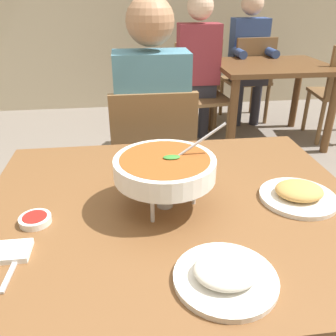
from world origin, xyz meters
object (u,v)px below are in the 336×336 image
diner_main (151,116)px  chair_bg_left (249,75)px  dining_table_main (174,230)px  curry_bowl (165,168)px  chair_diner_main (153,160)px  sauce_dish (35,219)px  patron_bg_middle (197,62)px  rice_plate (226,274)px  chair_bg_middle (200,88)px  patron_bg_left (249,52)px  chair_bg_corner (203,77)px  dining_table_far (271,78)px  appetizer_plate (299,194)px

diner_main → chair_bg_left: 2.26m
dining_table_main → diner_main: bearing=90.0°
chair_bg_left → curry_bowl: bearing=-114.2°
curry_bowl → chair_bg_left: (1.22, 2.72, -0.35)m
chair_bg_left → diner_main: bearing=-122.2°
chair_diner_main → sauce_dish: 0.95m
chair_diner_main → patron_bg_middle: size_ratio=0.69×
rice_plate → chair_bg_left: size_ratio=0.27×
rice_plate → chair_bg_middle: (0.49, 2.60, -0.24)m
chair_diner_main → sauce_dish: chair_diner_main is taller
curry_bowl → rice_plate: curry_bowl is taller
diner_main → sauce_dish: size_ratio=14.56×
patron_bg_left → dining_table_main: bearing=-113.3°
chair_diner_main → rice_plate: (0.07, -1.12, 0.24)m
chair_bg_corner → chair_bg_middle: bearing=-105.7°
diner_main → chair_bg_corner: diner_main is taller
chair_bg_left → chair_bg_corner: size_ratio=1.00×
diner_main → curry_bowl: size_ratio=3.94×
dining_table_far → sauce_dish: bearing=-126.0°
chair_diner_main → appetizer_plate: size_ratio=3.75×
chair_bg_left → patron_bg_left: bearing=-157.4°
dining_table_main → patron_bg_middle: size_ratio=0.91×
dining_table_far → chair_bg_corner: (-0.51, 0.55, -0.09)m
appetizer_plate → chair_bg_left: size_ratio=0.27×
dining_table_far → chair_bg_left: size_ratio=1.11×
dining_table_main → chair_bg_corner: bearing=75.7°
sauce_dish → chair_bg_middle: bearing=67.2°
dining_table_main → chair_bg_middle: chair_bg_middle is taller
dining_table_main → chair_bg_corner: size_ratio=1.32×
sauce_dish → patron_bg_left: patron_bg_left is taller
rice_plate → sauce_dish: size_ratio=2.67×
chair_diner_main → diner_main: 0.24m
dining_table_main → diner_main: diner_main is taller
sauce_dish → patron_bg_middle: size_ratio=0.07×
diner_main → dining_table_far: bearing=48.3°
diner_main → appetizer_plate: bearing=-64.9°
chair_diner_main → rice_plate: chair_diner_main is taller
dining_table_far → chair_diner_main: bearing=-131.0°
curry_bowl → appetizer_plate: (0.42, -0.02, -0.11)m
chair_diner_main → dining_table_far: (1.20, 1.38, 0.09)m
appetizer_plate → patron_bg_middle: size_ratio=0.18×
dining_table_main → dining_table_far: (1.20, 2.17, -0.03)m
dining_table_main → patron_bg_left: bearing=66.7°
appetizer_plate → chair_bg_corner: bearing=83.8°
rice_plate → patron_bg_middle: size_ratio=0.18×
diner_main → sauce_dish: 0.96m
rice_plate → dining_table_far: rice_plate is taller
sauce_dish → chair_bg_corner: chair_bg_corner is taller
dining_table_main → chair_bg_left: size_ratio=1.32×
chair_diner_main → chair_bg_left: bearing=58.3°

